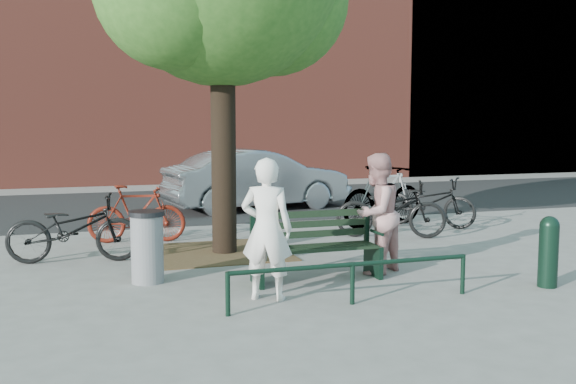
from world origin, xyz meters
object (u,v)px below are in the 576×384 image
object	(u,v)px
bollard	(549,249)
person_right	(376,214)
person_left	(267,229)
parked_car	(257,179)
park_bench	(315,245)
litter_bin	(147,246)
bicycle_c	(391,209)

from	to	relation	value
bollard	person_right	bearing A→B (deg)	142.39
person_left	parked_car	size ratio (longest dim) A/B	0.39
person_right	parked_car	distance (m)	6.91
person_right	bollard	xyz separation A→B (m)	(1.80, -1.39, -0.36)
park_bench	parked_car	world-z (taller)	parked_car
litter_bin	bicycle_c	xyz separation A→B (m)	(4.63, 2.01, 0.04)
person_right	bollard	world-z (taller)	person_right
person_left	bollard	bearing A→B (deg)	-159.78
bollard	park_bench	bearing A→B (deg)	154.43
park_bench	parked_car	xyz separation A→B (m)	(1.07, 6.98, 0.26)
parked_car	bicycle_c	bearing A→B (deg)	-172.47
person_left	bollard	xyz separation A→B (m)	(3.65, -0.56, -0.36)
person_left	parked_car	bearing A→B (deg)	-75.35
litter_bin	bicycle_c	distance (m)	5.05
person_left	bicycle_c	distance (m)	4.69
bicycle_c	person_left	bearing A→B (deg)	158.83
park_bench	bicycle_c	distance (m)	3.51
bollard	parked_car	bearing A→B (deg)	101.44
park_bench	litter_bin	distance (m)	2.26
bollard	bicycle_c	size ratio (longest dim) A/B	0.46
person_left	litter_bin	bearing A→B (deg)	-15.58
park_bench	bollard	xyz separation A→B (m)	(2.75, -1.32, 0.02)
bicycle_c	litter_bin	bearing A→B (deg)	137.70
person_left	bollard	distance (m)	3.71
bicycle_c	parked_car	bearing A→B (deg)	41.26
park_bench	bicycle_c	bearing A→B (deg)	46.11
park_bench	person_left	distance (m)	1.24
litter_bin	park_bench	bearing A→B (deg)	-13.34
bollard	parked_car	xyz separation A→B (m)	(-1.68, 8.30, 0.24)
person_right	bollard	distance (m)	2.30
person_right	parked_car	bearing A→B (deg)	-123.40
person_right	bicycle_c	bearing A→B (deg)	-153.49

